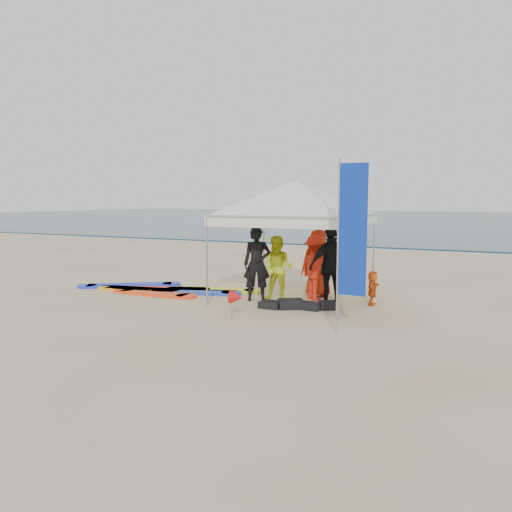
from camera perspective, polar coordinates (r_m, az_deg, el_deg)
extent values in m
plane|color=beige|center=(9.95, -8.38, -8.32)|extent=(120.00, 120.00, 0.00)
cube|color=#0C2633|center=(68.23, 20.99, 3.95)|extent=(160.00, 84.00, 0.08)
cube|color=silver|center=(26.84, 13.79, 0.88)|extent=(160.00, 1.20, 0.01)
imported|color=black|center=(12.47, 0.10, -0.90)|extent=(0.80, 0.69, 1.86)
imported|color=#D8EA21|center=(12.51, 2.54, -1.41)|extent=(0.87, 0.72, 1.63)
imported|color=red|center=(12.66, 6.81, -1.32)|extent=(1.21, 1.14, 1.64)
imported|color=black|center=(11.87, 8.62, -1.19)|extent=(1.14, 1.11, 1.92)
imported|color=red|center=(13.07, 7.09, -0.80)|extent=(1.03, 0.93, 1.77)
imported|color=#DA5013|center=(12.30, 13.17, -3.60)|extent=(0.30, 0.78, 0.83)
cylinder|color=#A5A5A8|center=(14.62, 0.88, 0.75)|extent=(0.05, 0.05, 2.14)
cylinder|color=#A5A5A8|center=(13.61, 13.29, 0.15)|extent=(0.05, 0.05, 2.14)
cylinder|color=#A5A5A8|center=(11.79, -5.64, -0.65)|extent=(0.05, 0.05, 2.14)
cylinder|color=#A5A5A8|center=(10.51, 9.56, -1.58)|extent=(0.05, 0.05, 2.14)
cube|color=white|center=(10.97, 1.53, 3.83)|extent=(3.32, 0.02, 0.24)
cube|color=white|center=(13.96, 6.92, 4.35)|extent=(3.32, 0.02, 0.24)
cube|color=white|center=(13.11, -2.05, 4.26)|extent=(0.02, 3.32, 0.24)
cube|color=white|center=(11.97, 11.77, 3.92)|extent=(0.02, 3.32, 0.24)
pyramid|color=white|center=(12.45, 4.59, 8.63)|extent=(4.55, 4.55, 0.86)
cylinder|color=#A5A5A8|center=(9.43, 9.36, 0.99)|extent=(0.04, 0.04, 3.28)
cube|color=#0A2DAE|center=(9.33, 11.03, 2.92)|extent=(0.52, 0.03, 2.44)
cylinder|color=#A5A5A8|center=(10.53, -2.80, -5.75)|extent=(0.02, 0.02, 0.60)
cone|color=red|center=(10.43, -2.22, -4.75)|extent=(0.28, 0.28, 0.28)
cube|color=black|center=(11.68, 3.99, -5.49)|extent=(0.67, 0.60, 0.22)
cube|color=black|center=(11.59, 6.24, -5.71)|extent=(0.48, 0.34, 0.18)
cube|color=black|center=(11.73, 1.71, -5.58)|extent=(0.50, 0.40, 0.16)
cube|color=black|center=(11.67, 8.14, -5.60)|extent=(0.44, 0.41, 0.20)
cube|color=#1A31E4|center=(15.06, -14.23, -3.26)|extent=(2.30, 1.79, 0.07)
cube|color=#FF4615|center=(13.61, -11.57, -4.22)|extent=(2.01, 0.60, 0.07)
cube|color=blue|center=(13.63, -6.91, -4.12)|extent=(2.04, 1.06, 0.07)
cube|color=red|center=(14.23, -10.91, -3.74)|extent=(2.36, 1.30, 0.07)
cube|color=#F5AA19|center=(14.31, -13.27, -3.74)|extent=(1.99, 0.87, 0.07)
cube|color=yellow|center=(13.88, -4.77, -3.90)|extent=(2.26, 1.18, 0.07)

